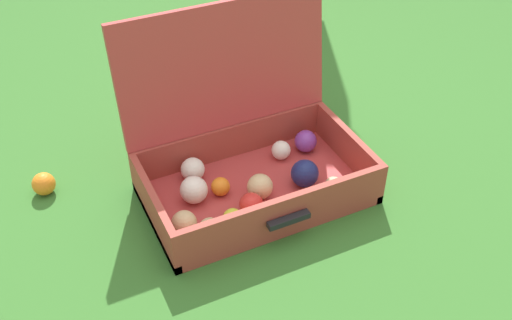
{
  "coord_description": "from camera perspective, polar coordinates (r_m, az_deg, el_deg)",
  "views": [
    {
      "loc": [
        -0.53,
        -1.06,
        1.09
      ],
      "look_at": [
        -0.01,
        0.02,
        0.12
      ],
      "focal_mm": 42.45,
      "sensor_mm": 36.0,
      "label": 1
    }
  ],
  "objects": [
    {
      "name": "stray_ball_on_grass",
      "position": [
        1.71,
        -19.37,
        -2.13
      ],
      "size": [
        0.06,
        0.06,
        0.06
      ],
      "primitive_type": "sphere",
      "color": "orange",
      "rests_on": "ground"
    },
    {
      "name": "ground_plane",
      "position": [
        1.61,
        0.83,
        -3.71
      ],
      "size": [
        16.0,
        16.0,
        0.0
      ],
      "primitive_type": "plane",
      "color": "#336B28"
    },
    {
      "name": "open_suitcase",
      "position": [
        1.59,
        -0.89,
        0.36
      ],
      "size": [
        0.58,
        0.42,
        0.46
      ],
      "color": "#B23838",
      "rests_on": "ground"
    }
  ]
}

